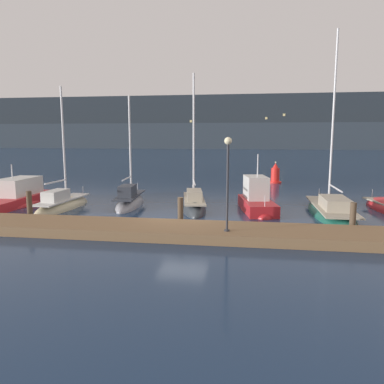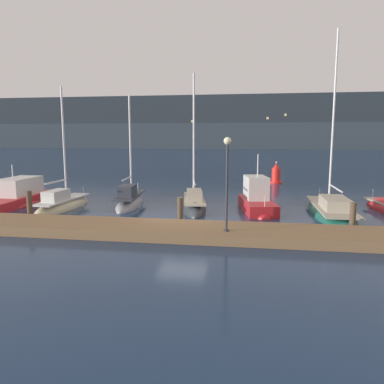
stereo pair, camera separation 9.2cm
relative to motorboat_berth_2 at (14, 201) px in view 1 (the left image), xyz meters
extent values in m
plane|color=#192D4C|center=(11.95, -3.66, -0.27)|extent=(400.00, 400.00, 0.00)
cube|color=brown|center=(11.95, -5.87, -0.05)|extent=(41.44, 2.80, 0.45)
cylinder|color=#4C3D2D|center=(3.81, -4.22, 0.54)|extent=(0.28, 0.28, 1.62)
cylinder|color=#4C3D2D|center=(11.95, -4.22, 0.47)|extent=(0.28, 0.28, 1.49)
cylinder|color=#4C3D2D|center=(20.09, -4.22, 0.45)|extent=(0.28, 0.28, 1.45)
ellipsoid|color=red|center=(0.00, -0.13, -0.27)|extent=(2.56, 7.32, 1.15)
cube|color=red|center=(0.00, -0.13, 0.02)|extent=(2.36, 6.59, 0.58)
cube|color=silver|center=(0.00, 0.60, 0.88)|extent=(1.74, 3.22, 1.14)
cube|color=black|center=(0.00, 2.07, 1.05)|extent=(1.54, 0.24, 0.51)
cylinder|color=silver|center=(0.00, 0.02, 1.92)|extent=(0.07, 0.07, 0.94)
ellipsoid|color=beige|center=(3.84, -0.76, -0.27)|extent=(1.78, 5.79, 1.39)
cube|color=silver|center=(3.84, -0.76, 0.32)|extent=(1.50, 4.87, 0.08)
cube|color=silver|center=(3.80, -1.44, 0.67)|extent=(0.98, 1.88, 0.63)
cylinder|color=silver|center=(3.86, -0.30, 3.76)|extent=(0.12, 0.12, 6.89)
cylinder|color=silver|center=(3.80, -1.40, 1.50)|extent=(0.21, 2.21, 0.09)
cylinder|color=silver|center=(3.98, 1.87, 0.57)|extent=(0.04, 0.04, 0.50)
ellipsoid|color=gray|center=(7.64, 0.94, -0.27)|extent=(1.94, 5.54, 1.42)
cube|color=#333842|center=(7.64, 0.94, 0.42)|extent=(1.63, 4.65, 0.08)
cube|color=#333842|center=(7.70, 0.29, 0.80)|extent=(1.02, 1.81, 0.69)
cylinder|color=silver|center=(7.60, 1.37, 3.59)|extent=(0.12, 0.12, 6.34)
cylinder|color=silver|center=(7.71, 0.22, 1.58)|extent=(0.31, 2.32, 0.09)
cylinder|color=silver|center=(7.40, 3.43, 0.67)|extent=(0.04, 0.04, 0.50)
ellipsoid|color=#2D3338|center=(11.91, 0.53, -0.27)|extent=(2.52, 6.11, 1.68)
cube|color=#A39984|center=(11.91, 0.53, 0.37)|extent=(2.12, 5.13, 0.08)
cube|color=#A39984|center=(12.04, -0.17, 0.70)|extent=(1.21, 2.03, 0.59)
cylinder|color=silver|center=(11.83, 1.00, 4.18)|extent=(0.12, 0.12, 7.62)
cylinder|color=silver|center=(12.04, -0.13, 1.46)|extent=(0.51, 2.26, 0.09)
cylinder|color=silver|center=(11.41, 3.22, 0.62)|extent=(0.04, 0.04, 0.50)
ellipsoid|color=red|center=(15.79, 0.41, -0.27)|extent=(2.66, 5.28, 1.21)
cube|color=red|center=(15.79, 0.41, 0.07)|extent=(2.43, 4.76, 0.68)
cube|color=silver|center=(15.71, 0.90, 1.09)|extent=(1.60, 2.40, 1.38)
cube|color=black|center=(15.53, 1.90, 1.30)|extent=(1.11, 0.45, 0.62)
cylinder|color=silver|center=(15.78, 0.51, 2.47)|extent=(0.07, 0.07, 1.37)
cylinder|color=silver|center=(16.17, -1.68, 0.70)|extent=(0.04, 0.04, 0.60)
ellipsoid|color=#195647|center=(20.00, 0.13, -0.27)|extent=(2.21, 8.19, 1.16)
cube|color=#A39984|center=(20.00, 0.13, 0.20)|extent=(1.86, 6.88, 0.08)
cube|color=#A39984|center=(20.00, -0.86, 0.55)|extent=(1.32, 2.62, 0.62)
cylinder|color=silver|center=(20.00, 0.78, 5.18)|extent=(0.12, 0.12, 9.96)
cylinder|color=silver|center=(20.00, -0.77, 1.38)|extent=(0.09, 3.11, 0.09)
cylinder|color=silver|center=(20.00, 3.89, 0.45)|extent=(0.04, 0.04, 0.50)
cylinder|color=silver|center=(23.44, 4.06, 0.44)|extent=(0.04, 0.04, 0.50)
cylinder|color=red|center=(17.75, 14.46, -0.19)|extent=(1.20, 1.20, 0.16)
cylinder|color=red|center=(17.75, 14.46, 0.53)|extent=(0.80, 0.80, 1.28)
cone|color=red|center=(17.75, 14.46, 1.42)|extent=(0.56, 0.56, 0.50)
sphere|color=#F9EAB7|center=(17.75, 14.46, 1.72)|extent=(0.16, 0.16, 0.16)
cylinder|color=#2D2D33|center=(14.39, -6.46, 0.21)|extent=(0.24, 0.24, 0.06)
cylinder|color=#2D2D33|center=(14.39, -6.46, 2.06)|extent=(0.10, 0.10, 3.64)
sphere|color=#F9EAB7|center=(14.39, -6.46, 4.02)|extent=(0.32, 0.32, 0.32)
cube|color=#232B33|center=(11.95, 121.17, 9.23)|extent=(240.00, 16.00, 19.00)
cube|color=#2C363F|center=(-11.89, 111.17, 4.16)|extent=(144.00, 10.00, 8.86)
cube|color=#F4DB8C|center=(-6.02, 113.12, 9.44)|extent=(0.80, 0.10, 0.80)
cube|color=#F4DB8C|center=(20.63, 113.12, 10.33)|extent=(0.80, 0.10, 0.80)
cube|color=#F4DB8C|center=(18.36, 113.12, 8.28)|extent=(0.80, 0.10, 0.80)
cube|color=#F4DB8C|center=(26.95, 113.12, 8.30)|extent=(0.80, 0.10, 0.80)
cube|color=#F4DB8C|center=(-29.66, 113.12, 0.83)|extent=(0.80, 0.10, 0.80)
cube|color=#F4DB8C|center=(26.67, 113.12, 11.44)|extent=(0.80, 0.10, 0.80)
camera|label=1|loc=(15.30, -22.15, 4.23)|focal=35.00mm
camera|label=2|loc=(15.39, -22.14, 4.23)|focal=35.00mm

